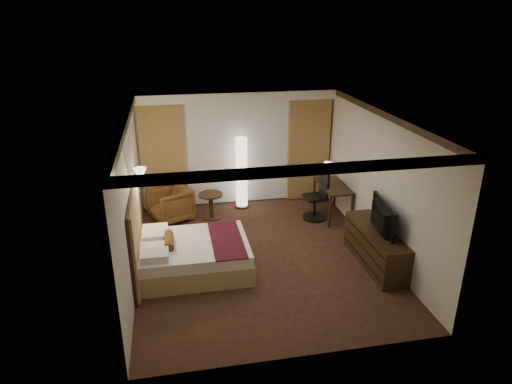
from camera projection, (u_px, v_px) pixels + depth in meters
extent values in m
cube|color=#2F2012|center=(260.00, 256.00, 8.64)|extent=(4.50, 5.50, 0.01)
cube|color=white|center=(261.00, 115.00, 7.64)|extent=(4.50, 5.50, 0.01)
cube|color=beige|center=(237.00, 147.00, 10.65)|extent=(4.50, 0.02, 2.70)
cube|color=beige|center=(131.00, 199.00, 7.75)|extent=(0.02, 5.50, 2.70)
cube|color=beige|center=(378.00, 181.00, 8.54)|extent=(0.02, 5.50, 2.70)
cube|color=white|center=(238.00, 95.00, 9.96)|extent=(4.50, 0.50, 0.20)
cube|color=silver|center=(238.00, 153.00, 10.61)|extent=(2.48, 0.04, 2.45)
cube|color=#A7784C|center=(163.00, 157.00, 10.26)|extent=(1.00, 0.14, 2.45)
cube|color=#A7784C|center=(308.00, 149.00, 10.86)|extent=(1.00, 0.14, 2.45)
imported|color=#4E3017|center=(170.00, 203.00, 9.99)|extent=(1.01, 1.03, 0.82)
imported|color=black|center=(377.00, 214.00, 8.01)|extent=(0.75, 1.16, 0.14)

